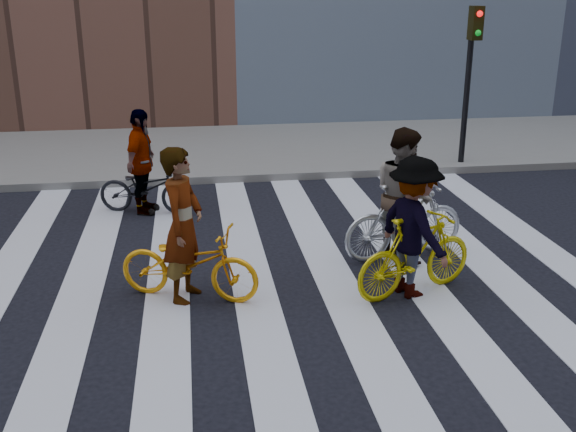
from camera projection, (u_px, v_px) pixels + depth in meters
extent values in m
plane|color=black|center=(297.00, 289.00, 8.70)|extent=(100.00, 100.00, 0.00)
cube|color=slate|center=(246.00, 149.00, 15.68)|extent=(100.00, 5.00, 0.15)
cube|color=silver|center=(77.00, 302.00, 8.31)|extent=(0.55, 10.00, 0.01)
cube|color=silver|center=(168.00, 297.00, 8.47)|extent=(0.55, 10.00, 0.01)
cube|color=silver|center=(255.00, 291.00, 8.62)|extent=(0.55, 10.00, 0.01)
cube|color=silver|center=(338.00, 286.00, 8.77)|extent=(0.55, 10.00, 0.01)
cube|color=silver|center=(420.00, 281.00, 8.92)|extent=(0.55, 10.00, 0.01)
cube|color=silver|center=(498.00, 276.00, 9.08)|extent=(0.55, 10.00, 0.01)
cube|color=silver|center=(574.00, 271.00, 9.23)|extent=(0.55, 10.00, 0.01)
cylinder|color=black|center=(467.00, 93.00, 13.83)|extent=(0.12, 0.12, 3.20)
cube|color=black|center=(476.00, 23.00, 13.23)|extent=(0.22, 0.28, 0.65)
sphere|color=red|center=(480.00, 14.00, 13.03)|extent=(0.12, 0.12, 0.12)
sphere|color=#0CCC26|center=(478.00, 33.00, 13.15)|extent=(0.12, 0.12, 0.12)
imported|color=#FFA00E|center=(189.00, 263.00, 8.31)|extent=(1.89, 1.22, 0.94)
imported|color=silver|center=(405.00, 220.00, 9.53)|extent=(1.93, 0.91, 1.12)
imported|color=#D5C10B|center=(416.00, 255.00, 8.41)|extent=(1.81, 1.07, 1.05)
imported|color=black|center=(146.00, 188.00, 11.46)|extent=(1.76, 1.03, 0.87)
imported|color=slate|center=(183.00, 225.00, 8.14)|extent=(0.69, 0.83, 1.94)
imported|color=slate|center=(403.00, 194.00, 9.40)|extent=(0.90, 1.05, 1.90)
imported|color=slate|center=(414.00, 227.00, 8.28)|extent=(1.03, 1.31, 1.79)
imported|color=slate|center=(141.00, 162.00, 11.30)|extent=(0.72, 1.13, 1.79)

